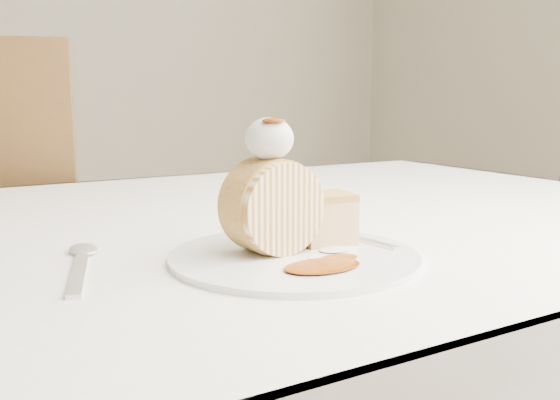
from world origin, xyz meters
TOP-DOWN VIEW (x-y plane):
  - table at (0.00, 0.20)m, footprint 1.40×0.90m
  - plate at (-0.03, -0.02)m, footprint 0.27×0.27m
  - roulade_slice at (-0.04, 0.00)m, footprint 0.09×0.06m
  - cake_chunk at (0.02, 0.01)m, footprint 0.06×0.06m
  - whipped_cream at (-0.04, 0.00)m, footprint 0.05×0.05m
  - caramel_drizzle at (-0.04, -0.01)m, footprint 0.02×0.02m
  - caramel_pool at (-0.03, -0.07)m, footprint 0.08×0.06m
  - fork at (0.06, -0.01)m, footprint 0.04×0.14m
  - spoon at (-0.22, 0.03)m, footprint 0.07×0.16m

SIDE VIEW (x-z plane):
  - table at x=0.00m, z-range 0.29..1.04m
  - spoon at x=-0.22m, z-range 0.75..0.75m
  - plate at x=-0.03m, z-range 0.75..0.76m
  - fork at x=0.06m, z-range 0.76..0.76m
  - caramel_pool at x=-0.03m, z-range 0.76..0.76m
  - cake_chunk at x=0.02m, z-range 0.76..0.80m
  - roulade_slice at x=-0.04m, z-range 0.76..0.85m
  - whipped_cream at x=-0.04m, z-range 0.85..0.89m
  - caramel_drizzle at x=-0.04m, z-range 0.89..0.89m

